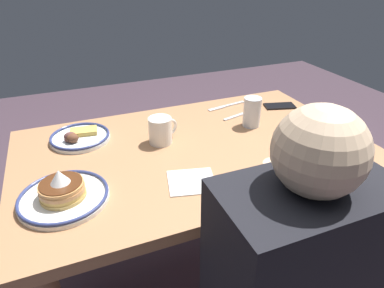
% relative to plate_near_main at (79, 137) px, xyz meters
% --- Properties ---
extents(ground_plane, '(6.00, 6.00, 0.00)m').
position_rel_plate_near_main_xyz_m(ground_plane, '(-0.40, 0.22, -0.76)').
color(ground_plane, '#40303A').
extents(dining_table, '(1.32, 0.81, 0.74)m').
position_rel_plate_near_main_xyz_m(dining_table, '(-0.40, 0.22, -0.11)').
color(dining_table, '#A2704B').
rests_on(dining_table, ground_plane).
extents(plate_near_main, '(0.23, 0.23, 0.05)m').
position_rel_plate_near_main_xyz_m(plate_near_main, '(0.00, 0.00, 0.00)').
color(plate_near_main, white).
rests_on(plate_near_main, dining_table).
extents(plate_center_pancakes, '(0.26, 0.26, 0.11)m').
position_rel_plate_near_main_xyz_m(plate_center_pancakes, '(0.08, 0.37, 0.01)').
color(plate_center_pancakes, white).
rests_on(plate_center_pancakes, dining_table).
extents(coffee_mug, '(0.12, 0.09, 0.10)m').
position_rel_plate_near_main_xyz_m(coffee_mug, '(-0.30, 0.14, 0.04)').
color(coffee_mug, white).
rests_on(coffee_mug, dining_table).
extents(drinking_glass, '(0.07, 0.07, 0.13)m').
position_rel_plate_near_main_xyz_m(drinking_glass, '(-0.70, 0.14, 0.04)').
color(drinking_glass, silver).
rests_on(drinking_glass, dining_table).
extents(cell_phone, '(0.16, 0.11, 0.01)m').
position_rel_plate_near_main_xyz_m(cell_phone, '(-0.93, 0.01, -0.01)').
color(cell_phone, black).
rests_on(cell_phone, dining_table).
extents(paper_napkin, '(0.18, 0.17, 0.00)m').
position_rel_plate_near_main_xyz_m(paper_napkin, '(-0.31, 0.43, -0.01)').
color(paper_napkin, white).
rests_on(paper_napkin, dining_table).
extents(fork_near, '(0.18, 0.08, 0.01)m').
position_rel_plate_near_main_xyz_m(fork_near, '(-0.83, 0.35, -0.01)').
color(fork_near, silver).
rests_on(fork_near, dining_table).
extents(fork_far, '(0.18, 0.06, 0.01)m').
position_rel_plate_near_main_xyz_m(fork_far, '(-0.70, 0.03, -0.01)').
color(fork_far, silver).
rests_on(fork_far, dining_table).
extents(butter_knife, '(0.21, 0.05, 0.01)m').
position_rel_plate_near_main_xyz_m(butter_knife, '(-0.70, -0.09, -0.01)').
color(butter_knife, silver).
rests_on(butter_knife, dining_table).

